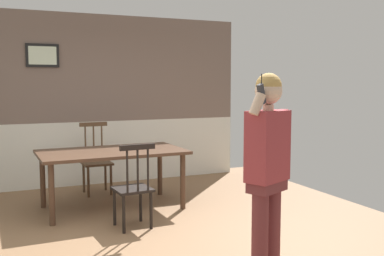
{
  "coord_description": "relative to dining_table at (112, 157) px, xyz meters",
  "views": [
    {
      "loc": [
        -1.37,
        -4.5,
        1.66
      ],
      "look_at": [
        0.36,
        -0.56,
        1.22
      ],
      "focal_mm": 42.16,
      "sensor_mm": 36.0,
      "label": 1
    }
  ],
  "objects": [
    {
      "name": "dining_table",
      "position": [
        0.0,
        0.0,
        0.0
      ],
      "size": [
        1.89,
        1.09,
        0.77
      ],
      "rotation": [
        0.0,
        0.0,
        0.02
      ],
      "color": "#4C3323",
      "rests_on": "ground_plane"
    },
    {
      "name": "chair_near_window",
      "position": [
        0.02,
        -0.91,
        -0.22
      ],
      "size": [
        0.43,
        0.43,
        0.98
      ],
      "rotation": [
        0.0,
        0.0,
        0.07
      ],
      "color": "black",
      "rests_on": "ground_plane"
    },
    {
      "name": "room_back_partition",
      "position": [
        -0.01,
        1.59,
        0.63
      ],
      "size": [
        5.21,
        0.17,
        2.75
      ],
      "color": "#756056",
      "rests_on": "ground_plane"
    },
    {
      "name": "person_figure",
      "position": [
        0.7,
        -2.62,
        0.31
      ],
      "size": [
        0.5,
        0.36,
        1.74
      ],
      "rotation": [
        0.0,
        0.0,
        3.57
      ],
      "color": "brown",
      "rests_on": "ground_plane"
    },
    {
      "name": "ground_plane",
      "position": [
        -0.01,
        -1.27,
        -0.69
      ],
      "size": [
        6.29,
        6.29,
        0.0
      ],
      "primitive_type": "plane",
      "color": "#846042"
    },
    {
      "name": "chair_by_doorway",
      "position": [
        -0.02,
        0.91,
        -0.2
      ],
      "size": [
        0.43,
        0.43,
        1.06
      ],
      "rotation": [
        0.0,
        0.0,
        3.16
      ],
      "color": "#513823",
      "rests_on": "ground_plane"
    }
  ]
}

